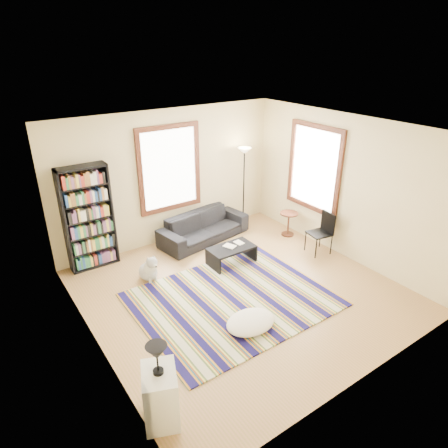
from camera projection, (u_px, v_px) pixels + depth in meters
floor at (240, 293)px, 7.03m from camera, size 5.00×5.00×0.10m
ceiling at (244, 127)px, 5.81m from camera, size 5.00×5.00×0.10m
wall_back at (168, 177)px, 8.32m from camera, size 5.00×0.10×2.80m
wall_front at (377, 293)px, 4.52m from camera, size 5.00×0.10×2.80m
wall_left at (83, 264)px, 5.10m from camera, size 0.10×5.00×2.80m
wall_right at (347, 187)px, 7.73m from camera, size 0.10×5.00×2.80m
window_back at (169, 169)px, 8.18m from camera, size 1.20×0.06×1.60m
window_right at (314, 168)px, 8.21m from camera, size 0.06×1.20×1.60m
rug at (232, 299)px, 6.76m from camera, size 3.15×2.52×0.02m
sofa at (204, 227)px, 8.69m from camera, size 1.11×2.14×0.59m
bookshelf at (88, 218)px, 7.39m from camera, size 0.90×0.30×2.00m
coffee_table at (231, 255)px, 7.79m from camera, size 1.02×0.81×0.36m
book_a at (227, 248)px, 7.66m from camera, size 0.27×0.24×0.02m
book_b at (236, 244)px, 7.82m from camera, size 0.21×0.16×0.02m
floor_cushion at (251, 322)px, 6.08m from camera, size 0.82×0.62×0.20m
floor_lamp at (244, 188)px, 9.09m from camera, size 0.32×0.32×1.86m
side_table at (288, 224)px, 8.89m from camera, size 0.49×0.49×0.54m
folding_chair at (319, 233)px, 8.09m from camera, size 0.48×0.46×0.86m
white_cabinet at (161, 396)px, 4.51m from camera, size 0.54×0.61×0.70m
table_lamp at (157, 360)px, 4.28m from camera, size 0.30×0.30×0.38m
dog at (148, 267)px, 7.24m from camera, size 0.42×0.55×0.52m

